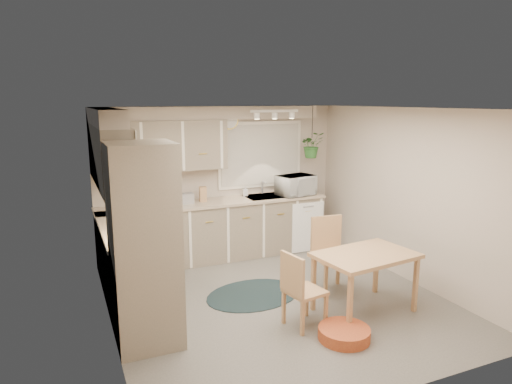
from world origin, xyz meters
The scene contains 35 objects.
floor centered at (0.00, 0.00, 0.00)m, with size 4.20×4.20×0.00m, color slate.
ceiling centered at (0.00, 0.00, 2.40)m, with size 4.20×4.20×0.00m, color white.
wall_back centered at (0.00, 2.10, 1.20)m, with size 4.00×0.04×2.40m, color #B9AA99.
wall_front centered at (0.00, -2.10, 1.20)m, with size 4.00×0.04×2.40m, color #B9AA99.
wall_left centered at (-2.00, 0.00, 1.20)m, with size 0.04×4.20×2.40m, color #B9AA99.
wall_right centered at (2.00, 0.00, 1.20)m, with size 0.04×4.20×2.40m, color #B9AA99.
base_cab_left centered at (-1.70, 0.88, 0.45)m, with size 0.60×1.85×0.90m, color gray.
base_cab_back centered at (-0.20, 1.80, 0.45)m, with size 3.60×0.60×0.90m, color gray.
counter_left centered at (-1.69, 0.88, 0.92)m, with size 0.64×1.89×0.04m, color #C2A78D.
counter_back centered at (-0.20, 1.79, 0.92)m, with size 3.64×0.64×0.04m, color #C2A78D.
oven_stack centered at (-1.68, -0.38, 1.05)m, with size 0.65×0.65×2.10m, color gray.
wall_oven_face centered at (-1.35, -0.38, 1.05)m, with size 0.02×0.56×0.58m, color white.
upper_cab_left centered at (-1.82, 1.00, 1.83)m, with size 0.35×2.00×0.75m, color gray.
upper_cab_back centered at (-1.00, 1.93, 1.83)m, with size 2.00×0.35×0.75m, color gray.
soffit_left centered at (-1.85, 1.00, 2.30)m, with size 0.30×2.00×0.20m, color #B9AA99.
soffit_back centered at (-0.20, 1.95, 2.30)m, with size 3.60×0.30×0.20m, color #B9AA99.
cooktop centered at (-1.68, 0.30, 0.94)m, with size 0.52×0.58×0.02m, color white.
range_hood centered at (-1.70, 0.30, 1.40)m, with size 0.40×0.60×0.14m, color white.
window_blinds centered at (0.70, 2.07, 1.60)m, with size 1.40×0.02×1.00m, color silver.
window_frame centered at (0.70, 2.08, 1.60)m, with size 1.50×0.02×1.10m, color white.
sink centered at (0.70, 1.80, 0.90)m, with size 0.70×0.48×0.10m, color #A9ABB1.
dishwasher_front centered at (1.30, 1.49, 0.42)m, with size 0.58×0.01×0.83m, color white.
track_light_bar centered at (0.70, 1.55, 2.33)m, with size 0.80×0.04×0.04m, color white.
wall_clock centered at (0.15, 2.07, 2.18)m, with size 0.30×0.30×0.03m, color #EBCD53.
dining_table centered at (0.83, -0.68, 0.36)m, with size 1.15×0.77×0.72m, color tan.
chair_left centered at (0.00, -0.72, 0.44)m, with size 0.41×0.41×0.87m, color tan.
chair_back centered at (0.80, -0.03, 0.49)m, with size 0.46×0.46×0.98m, color tan.
braided_rug centered at (-0.21, 0.26, 0.01)m, with size 1.28×0.96×0.01m, color black.
pet_bed centered at (0.24, -1.15, 0.06)m, with size 0.55×0.55×0.13m, color #BD5925.
microwave centered at (1.17, 1.70, 1.14)m, with size 0.60×0.33×0.41m, color white.
soap_bottle centered at (0.37, 1.95, 0.98)m, with size 0.08×0.17×0.08m, color white.
hanging_plant centered at (1.46, 1.70, 1.72)m, with size 0.38×0.43×0.33m, color #2B6126.
coffee_maker centered at (-1.22, 1.80, 1.09)m, with size 0.16×0.20×0.29m, color black.
toaster centered at (-0.68, 1.82, 1.02)m, with size 0.26×0.15×0.16m, color #A9ABB1.
knife_block centered at (-0.38, 1.85, 1.06)m, with size 0.11×0.11×0.23m, color tan.
Camera 1 is at (-2.39, -4.86, 2.50)m, focal length 32.00 mm.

